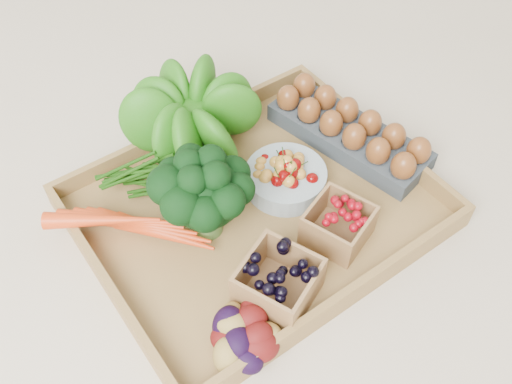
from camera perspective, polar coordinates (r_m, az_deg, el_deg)
ground at (r=0.97m, az=0.00°, el=-2.26°), size 4.00×4.00×0.00m
tray at (r=0.96m, az=0.00°, el=-1.99°), size 0.55×0.45×0.01m
carrots at (r=0.93m, az=-11.33°, el=-3.41°), size 0.19×0.14×0.05m
lettuce at (r=1.01m, az=-6.34°, el=7.94°), size 0.16×0.16×0.16m
broccoli at (r=0.89m, az=-5.04°, el=-1.41°), size 0.16×0.16×0.12m
cherry_bowl at (r=0.98m, az=2.99°, el=1.33°), size 0.14×0.14×0.04m
egg_carton at (r=1.06m, az=9.23°, el=5.57°), size 0.17×0.32×0.04m
potatoes at (r=0.80m, az=-1.14°, el=-13.57°), size 0.12×0.12×0.07m
punnet_blackberry at (r=0.84m, az=2.24°, el=-8.98°), size 0.14×0.14×0.07m
punnet_raspberry at (r=0.91m, az=8.21°, el=-3.24°), size 0.12×0.12×0.06m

